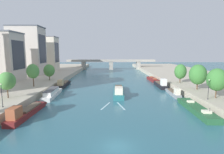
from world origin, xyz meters
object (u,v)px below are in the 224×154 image
moored_boat_left_upstream (52,93)px  tree_right_distant (198,75)px  tree_right_end_of_row (180,72)px  lamppost_right_bank (209,89)px  tree_left_nearest (49,70)px  moored_boat_left_near (64,84)px  moored_boat_right_gap_after (153,79)px  lamppost_left_bank (2,94)px  moored_boat_right_end (161,84)px  tree_left_by_lamp (33,71)px  tree_right_nearest (217,80)px  bridge_far (111,63)px  moored_boat_right_downstream (196,109)px  tree_left_third (7,81)px  moored_boat_right_upstream (173,93)px  moored_boat_left_lone (26,112)px  barge_midriver (119,91)px

moored_boat_left_upstream → tree_right_distant: tree_right_distant is taller
tree_right_end_of_row → lamppost_right_bank: tree_right_end_of_row is taller
tree_left_nearest → tree_right_distant: 51.39m
moored_boat_left_near → moored_boat_right_gap_after: (36.09, 12.75, -0.29)m
lamppost_left_bank → lamppost_right_bank: 43.43m
moored_boat_right_end → tree_left_by_lamp: bearing=-169.3°
tree_right_nearest → bridge_far: bearing=104.9°
moored_boat_right_downstream → moored_boat_left_upstream: bearing=158.9°
moored_boat_right_downstream → moored_boat_right_gap_after: size_ratio=1.24×
tree_left_third → tree_right_end_of_row: 52.73m
lamppost_right_bank → moored_boat_right_end: bearing=99.1°
tree_left_by_lamp → tree_right_end_of_row: 48.96m
tree_left_by_lamp → tree_left_nearest: (0.63, 12.80, -1.08)m
lamppost_left_bank → tree_left_by_lamp: bearing=97.8°
moored_boat_left_upstream → moored_boat_right_upstream: bearing=1.0°
moored_boat_right_end → tree_left_by_lamp: size_ratio=1.68×
moored_boat_right_gap_after → tree_left_third: tree_left_third is taller
moored_boat_right_upstream → tree_left_by_lamp: size_ratio=1.52×
tree_left_nearest → tree_right_nearest: bearing=-29.8°
tree_left_by_lamp → tree_left_nearest: bearing=87.2°
bridge_far → moored_boat_left_near: bearing=-105.6°
moored_boat_right_downstream → lamppost_right_bank: lamppost_right_bank is taller
moored_boat_left_lone → tree_left_nearest: 34.52m
tree_left_by_lamp → bridge_far: 78.44m
tree_left_by_lamp → tree_right_nearest: tree_left_by_lamp is taller
barge_midriver → tree_left_third: (-26.51, -11.79, 5.04)m
moored_boat_left_lone → moored_boat_right_downstream: size_ratio=0.90×
tree_right_end_of_row → tree_left_nearest: bearing=172.6°
tree_left_nearest → bridge_far: (24.10, 61.60, -1.03)m
tree_right_end_of_row → bridge_far: tree_right_end_of_row is taller
tree_left_by_lamp → moored_boat_right_downstream: bearing=-23.3°
moored_boat_left_lone → tree_left_nearest: tree_left_nearest is taller
tree_right_distant → tree_right_nearest: bearing=-92.1°
moored_boat_left_lone → tree_right_distant: 44.86m
moored_boat_left_near → tree_left_by_lamp: bearing=-124.0°
lamppost_right_bank → bridge_far: (-21.26, 90.24, 0.14)m
moored_boat_right_downstream → moored_boat_right_end: (-0.09, 26.16, 0.46)m
moored_boat_left_near → tree_right_distant: (42.17, -14.89, 5.36)m
barge_midriver → moored_boat_right_end: bearing=32.8°
moored_boat_left_upstream → tree_right_distant: (41.71, -0.39, 5.37)m
barge_midriver → tree_right_nearest: tree_right_nearest is taller
moored_boat_left_near → tree_right_distant: tree_right_distant is taller
moored_boat_right_downstream → tree_right_end_of_row: bearing=75.9°
bridge_far → moored_boat_right_gap_after: bearing=-70.8°
tree_left_nearest → tree_right_distant: tree_right_distant is taller
moored_boat_right_gap_after → tree_left_third: bearing=-139.5°
barge_midriver → lamppost_right_bank: lamppost_right_bank is taller
moored_boat_right_downstream → tree_right_distant: bearing=63.5°
tree_left_by_lamp → moored_boat_right_upstream: bearing=-5.4°
moored_boat_left_near → tree_right_end_of_row: tree_right_end_of_row is taller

